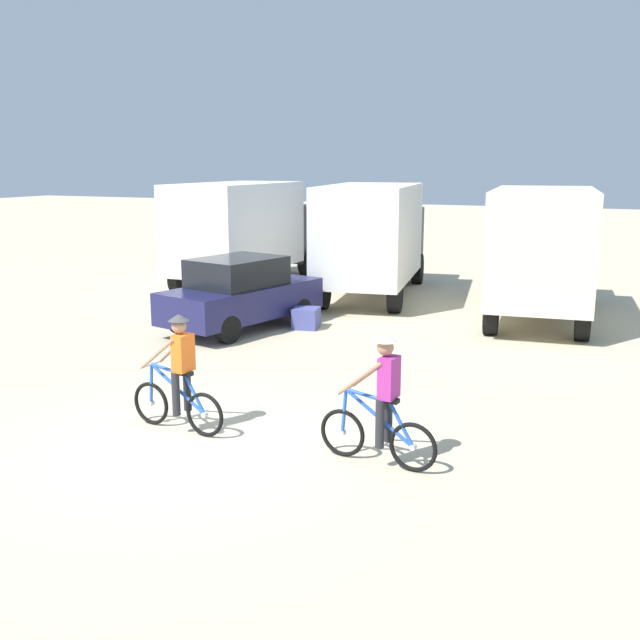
{
  "coord_description": "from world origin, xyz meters",
  "views": [
    {
      "loc": [
        5.76,
        -8.42,
        4.02
      ],
      "look_at": [
        0.37,
        3.89,
        1.1
      ],
      "focal_mm": 41.17,
      "sensor_mm": 36.0,
      "label": 1
    }
  ],
  "objects_px": {
    "box_truck_avon_van": "(245,229)",
    "box_truck_cream_rv": "(542,246)",
    "sedan_parked": "(241,293)",
    "supply_crate": "(306,318)",
    "cyclist_orange_shirt": "(179,377)",
    "box_truck_white_box": "(374,235)",
    "cyclist_cowboy_hat": "(381,405)"
  },
  "relations": [
    {
      "from": "box_truck_avon_van",
      "to": "box_truck_white_box",
      "type": "relative_size",
      "value": 0.97
    },
    {
      "from": "box_truck_white_box",
      "to": "sedan_parked",
      "type": "bearing_deg",
      "value": -104.96
    },
    {
      "from": "cyclist_orange_shirt",
      "to": "box_truck_white_box",
      "type": "bearing_deg",
      "value": 95.55
    },
    {
      "from": "supply_crate",
      "to": "sedan_parked",
      "type": "bearing_deg",
      "value": -153.82
    },
    {
      "from": "box_truck_white_box",
      "to": "supply_crate",
      "type": "bearing_deg",
      "value": -90.42
    },
    {
      "from": "box_truck_cream_rv",
      "to": "supply_crate",
      "type": "bearing_deg",
      "value": -144.98
    },
    {
      "from": "box_truck_avon_van",
      "to": "box_truck_cream_rv",
      "type": "height_order",
      "value": "same"
    },
    {
      "from": "box_truck_white_box",
      "to": "cyclist_cowboy_hat",
      "type": "xyz_separation_m",
      "value": [
        4.35,
        -11.88,
        -1.03
      ]
    },
    {
      "from": "box_truck_avon_van",
      "to": "box_truck_cream_rv",
      "type": "distance_m",
      "value": 9.57
    },
    {
      "from": "box_truck_white_box",
      "to": "cyclist_cowboy_hat",
      "type": "bearing_deg",
      "value": -69.88
    },
    {
      "from": "sedan_parked",
      "to": "supply_crate",
      "type": "bearing_deg",
      "value": 26.18
    },
    {
      "from": "sedan_parked",
      "to": "cyclist_orange_shirt",
      "type": "distance_m",
      "value": 6.96
    },
    {
      "from": "box_truck_avon_van",
      "to": "cyclist_cowboy_hat",
      "type": "distance_m",
      "value": 14.94
    },
    {
      "from": "supply_crate",
      "to": "box_truck_avon_van",
      "type": "bearing_deg",
      "value": 132.26
    },
    {
      "from": "sedan_parked",
      "to": "cyclist_orange_shirt",
      "type": "relative_size",
      "value": 2.47
    },
    {
      "from": "sedan_parked",
      "to": "supply_crate",
      "type": "distance_m",
      "value": 1.71
    },
    {
      "from": "box_truck_avon_van",
      "to": "box_truck_cream_rv",
      "type": "xyz_separation_m",
      "value": [
        9.48,
        -1.35,
        0.0
      ]
    },
    {
      "from": "box_truck_cream_rv",
      "to": "supply_crate",
      "type": "relative_size",
      "value": 11.05
    },
    {
      "from": "sedan_parked",
      "to": "cyclist_orange_shirt",
      "type": "bearing_deg",
      "value": -67.93
    },
    {
      "from": "box_truck_avon_van",
      "to": "cyclist_cowboy_hat",
      "type": "relative_size",
      "value": 3.73
    },
    {
      "from": "cyclist_orange_shirt",
      "to": "box_truck_avon_van",
      "type": "bearing_deg",
      "value": 115.08
    },
    {
      "from": "box_truck_white_box",
      "to": "box_truck_cream_rv",
      "type": "height_order",
      "value": "same"
    },
    {
      "from": "box_truck_white_box",
      "to": "cyclist_orange_shirt",
      "type": "xyz_separation_m",
      "value": [
        1.16,
        -11.9,
        -1.03
      ]
    },
    {
      "from": "box_truck_avon_van",
      "to": "sedan_parked",
      "type": "xyz_separation_m",
      "value": [
        3.02,
        -5.58,
        -0.99
      ]
    },
    {
      "from": "box_truck_cream_rv",
      "to": "supply_crate",
      "type": "distance_m",
      "value": 6.36
    },
    {
      "from": "box_truck_avon_van",
      "to": "cyclist_cowboy_hat",
      "type": "xyz_separation_m",
      "value": [
        8.82,
        -12.01,
        -1.03
      ]
    },
    {
      "from": "box_truck_white_box",
      "to": "cyclist_cowboy_hat",
      "type": "height_order",
      "value": "box_truck_white_box"
    },
    {
      "from": "supply_crate",
      "to": "cyclist_cowboy_hat",
      "type": "bearing_deg",
      "value": -58.38
    },
    {
      "from": "cyclist_orange_shirt",
      "to": "sedan_parked",
      "type": "bearing_deg",
      "value": 112.07
    },
    {
      "from": "sedan_parked",
      "to": "cyclist_cowboy_hat",
      "type": "distance_m",
      "value": 8.66
    },
    {
      "from": "box_truck_white_box",
      "to": "box_truck_cream_rv",
      "type": "bearing_deg",
      "value": -13.7
    },
    {
      "from": "box_truck_avon_van",
      "to": "cyclist_orange_shirt",
      "type": "bearing_deg",
      "value": -64.92
    }
  ]
}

